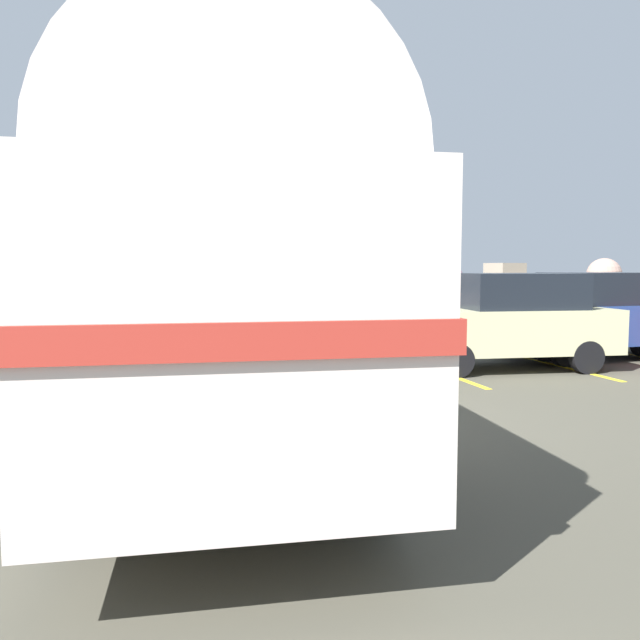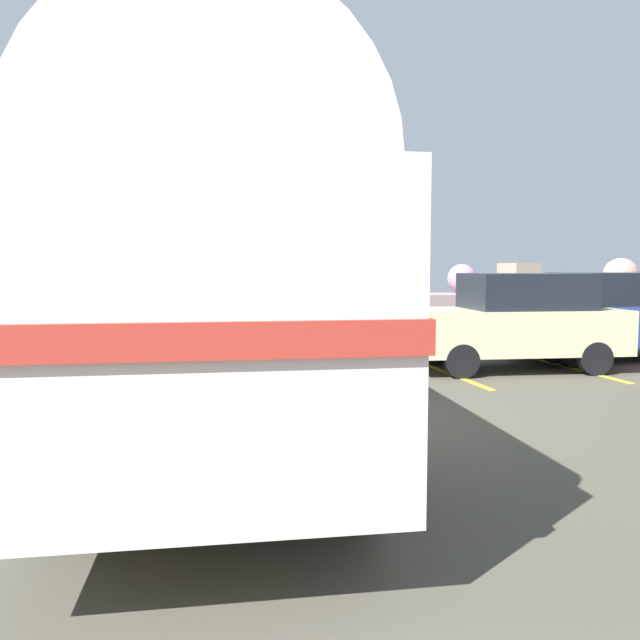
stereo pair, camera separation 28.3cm
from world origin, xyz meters
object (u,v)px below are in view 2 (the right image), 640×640
(parked_car_middle, at_px, (604,315))
(lamp_post, at_px, (330,214))
(vintage_coach, at_px, (215,263))
(parked_car_nearest, at_px, (515,321))

(parked_car_middle, relative_size, lamp_post, 0.73)
(vintage_coach, distance_m, lamp_post, 7.77)
(parked_car_nearest, bearing_deg, vintage_coach, 125.50)
(vintage_coach, xyz_separation_m, parked_car_nearest, (5.89, 3.38, -1.08))
(lamp_post, bearing_deg, parked_car_middle, -28.08)
(vintage_coach, xyz_separation_m, parked_car_middle, (8.45, 4.17, -1.08))
(parked_car_nearest, relative_size, lamp_post, 0.75)
(lamp_post, bearing_deg, parked_car_nearest, -52.53)
(parked_car_nearest, distance_m, parked_car_middle, 2.67)
(vintage_coach, height_order, parked_car_middle, vintage_coach)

